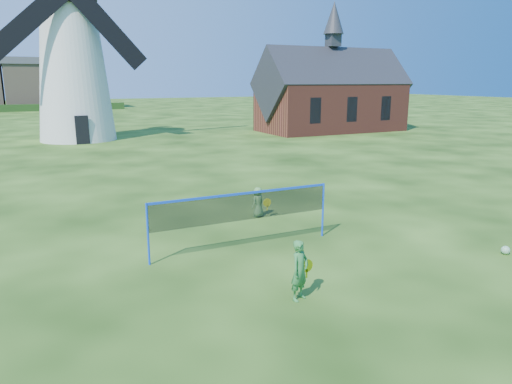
{
  "coord_description": "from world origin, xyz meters",
  "views": [
    {
      "loc": [
        -5.08,
        -10.36,
        4.37
      ],
      "look_at": [
        0.2,
        0.5,
        1.5
      ],
      "focal_mm": 33.05,
      "sensor_mm": 36.0,
      "label": 1
    }
  ],
  "objects": [
    {
      "name": "windmill",
      "position": [
        -1.59,
        27.21,
        5.72
      ],
      "size": [
        10.85,
        5.44,
        15.92
      ],
      "color": "silver",
      "rests_on": "ground"
    },
    {
      "name": "player_boy",
      "position": [
        1.49,
        2.99,
        0.49
      ],
      "size": [
        0.64,
        0.49,
        0.99
      ],
      "rotation": [
        0.0,
        0.0,
        3.57
      ],
      "color": "#569146",
      "rests_on": "ground"
    },
    {
      "name": "badminton_net",
      "position": [
        -0.22,
        0.42,
        1.14
      ],
      "size": [
        5.05,
        0.05,
        1.55
      ],
      "color": "blue",
      "rests_on": "ground"
    },
    {
      "name": "player_girl",
      "position": [
        -0.4,
        -2.76,
        0.63
      ],
      "size": [
        0.69,
        0.47,
        1.26
      ],
      "rotation": [
        0.0,
        0.0,
        0.43
      ],
      "color": "#327D3B",
      "rests_on": "ground"
    },
    {
      "name": "chapel",
      "position": [
        19.19,
        24.52,
        3.05
      ],
      "size": [
        12.81,
        6.21,
        10.83
      ],
      "color": "brown",
      "rests_on": "ground"
    },
    {
      "name": "ground",
      "position": [
        0.0,
        0.0,
        0.0
      ],
      "size": [
        220.0,
        220.0,
        0.0
      ],
      "primitive_type": "plane",
      "color": "black",
      "rests_on": "ground"
    },
    {
      "name": "play_ball",
      "position": [
        5.71,
        -2.88,
        0.11
      ],
      "size": [
        0.22,
        0.22,
        0.22
      ],
      "primitive_type": "sphere",
      "color": "green",
      "rests_on": "ground"
    }
  ]
}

